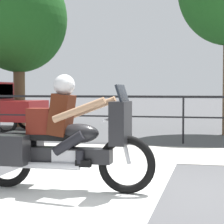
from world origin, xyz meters
TOP-DOWN VIEW (x-y plane):
  - ground_plane at (0.00, 0.00)m, footprint 120.00×120.00m
  - sidewalk_band at (0.00, 3.40)m, footprint 44.00×2.40m
  - crosswalk_band at (-1.22, -0.20)m, footprint 2.62×6.00m
  - fence_railing at (0.00, 5.34)m, footprint 36.00×0.05m
  - motorcycle at (-1.25, -0.24)m, footprint 2.49×0.76m
  - tree_behind_car at (-6.29, 9.20)m, footprint 3.58×3.58m

SIDE VIEW (x-z plane):
  - ground_plane at x=0.00m, z-range 0.00..0.00m
  - crosswalk_band at x=-1.22m, z-range 0.00..0.01m
  - sidewalk_band at x=0.00m, z-range 0.00..0.01m
  - motorcycle at x=-1.25m, z-range -0.09..1.48m
  - fence_railing at x=0.00m, z-range 0.35..1.57m
  - tree_behind_car at x=-6.29m, z-range 0.98..6.93m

